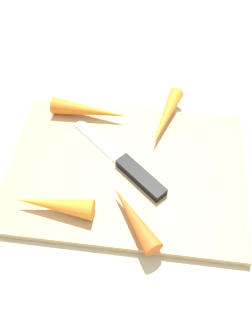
% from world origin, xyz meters
% --- Properties ---
extents(ground_plane, '(1.40, 1.40, 0.00)m').
position_xyz_m(ground_plane, '(0.00, 0.00, 0.00)').
color(ground_plane, '#C6B793').
extents(cutting_board, '(0.36, 0.26, 0.01)m').
position_xyz_m(cutting_board, '(0.00, 0.00, 0.01)').
color(cutting_board, tan).
rests_on(cutting_board, ground_plane).
extents(knife, '(0.16, 0.15, 0.01)m').
position_xyz_m(knife, '(-0.01, 0.01, 0.02)').
color(knife, '#B7B7BC').
rests_on(knife, cutting_board).
extents(carrot_longest, '(0.06, 0.13, 0.02)m').
position_xyz_m(carrot_longest, '(-0.05, -0.10, 0.02)').
color(carrot_longest, orange).
rests_on(carrot_longest, cutting_board).
extents(carrot_short, '(0.11, 0.03, 0.03)m').
position_xyz_m(carrot_short, '(0.09, 0.09, 0.03)').
color(carrot_short, orange).
rests_on(carrot_short, cutting_board).
extents(carrot_shortest, '(0.09, 0.10, 0.03)m').
position_xyz_m(carrot_shortest, '(-0.02, 0.09, 0.03)').
color(carrot_shortest, orange).
rests_on(carrot_shortest, cutting_board).
extents(carrot_long, '(0.13, 0.04, 0.03)m').
position_xyz_m(carrot_long, '(0.07, -0.10, 0.03)').
color(carrot_long, orange).
rests_on(carrot_long, cutting_board).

